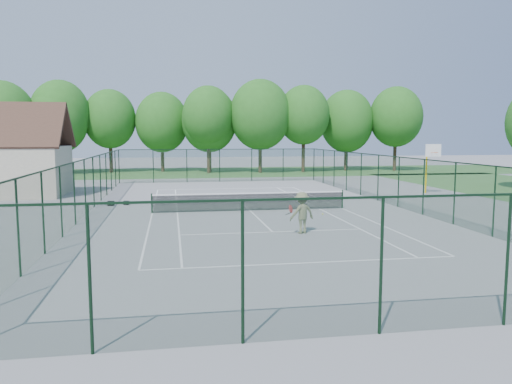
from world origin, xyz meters
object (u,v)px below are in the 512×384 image
(basketball_goal, at_px, (430,159))
(tennis_player, at_px, (302,213))
(sports_bag_a, at_px, (111,203))
(tennis_net, at_px, (250,201))

(basketball_goal, relative_size, tennis_player, 1.86)
(sports_bag_a, bearing_deg, tennis_net, -5.94)
(basketball_goal, distance_m, sports_bag_a, 22.60)
(tennis_net, bearing_deg, tennis_player, -80.04)
(sports_bag_a, height_order, tennis_player, tennis_player)
(basketball_goal, xyz_separation_m, sports_bag_a, (-22.32, -2.56, -2.42))
(sports_bag_a, distance_m, tennis_player, 13.85)
(tennis_net, bearing_deg, sports_bag_a, 157.46)
(sports_bag_a, bearing_deg, basketball_goal, 23.14)
(tennis_net, relative_size, sports_bag_a, 29.98)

